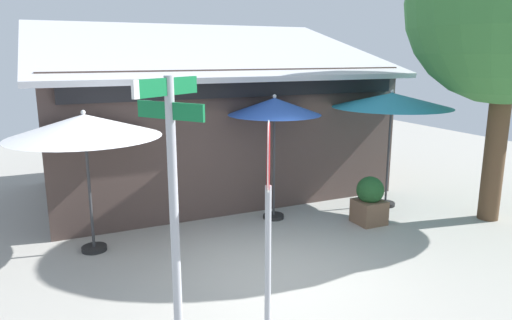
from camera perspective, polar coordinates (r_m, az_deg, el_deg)
The scene contains 8 objects.
ground_plane at distance 7.81m, azimuth 2.24°, elevation -13.86°, with size 28.00×28.00×0.10m, color #9E9B93.
cafe_building at distance 12.22m, azimuth -5.65°, elevation 4.34°, with size 8.51×5.30×4.32m.
street_sign_post at distance 4.60m, azimuth -9.99°, elevation -6.36°, with size 0.71×0.66×3.26m.
stop_sign at distance 5.01m, azimuth 1.50°, elevation -4.80°, with size 0.36×0.68×2.79m.
patio_umbrella_ivory_left at distance 8.45m, azimuth -20.20°, elevation 3.86°, with size 2.58×2.58×2.54m.
patio_umbrella_royal_blue_center at distance 9.62m, azimuth 2.26°, elevation 6.36°, with size 1.93×1.93×2.65m.
patio_umbrella_teal_right at distance 10.88m, azimuth 16.23°, elevation 6.92°, with size 2.64×2.64×2.69m.
sidewalk_planter at distance 9.99m, azimuth 13.68°, elevation -4.81°, with size 0.57×0.57×1.00m.
Camera 1 is at (-3.18, -6.21, 3.45)m, focal length 32.81 mm.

